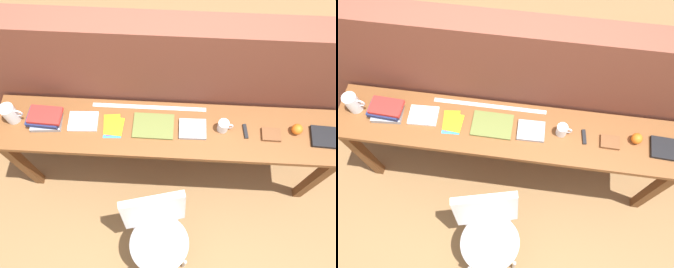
% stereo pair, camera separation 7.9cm
% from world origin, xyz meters
% --- Properties ---
extents(ground_plane, '(40.00, 40.00, 0.00)m').
position_xyz_m(ground_plane, '(0.00, 0.00, 0.00)').
color(ground_plane, olive).
extents(brick_wall_back, '(6.00, 0.20, 1.55)m').
position_xyz_m(brick_wall_back, '(0.00, 0.64, 0.78)').
color(brick_wall_back, brown).
rests_on(brick_wall_back, ground).
extents(sideboard, '(2.50, 0.44, 0.88)m').
position_xyz_m(sideboard, '(0.00, 0.30, 0.74)').
color(sideboard, brown).
rests_on(sideboard, ground).
extents(chair_white_moulded, '(0.53, 0.54, 0.89)m').
position_xyz_m(chair_white_moulded, '(-0.04, -0.36, 0.53)').
color(chair_white_moulded, silver).
rests_on(chair_white_moulded, ground).
extents(pitcher_white, '(0.14, 0.10, 0.18)m').
position_xyz_m(pitcher_white, '(-1.11, 0.32, 0.96)').
color(pitcher_white, white).
rests_on(pitcher_white, sideboard).
extents(book_stack_leftmost, '(0.25, 0.18, 0.10)m').
position_xyz_m(book_stack_leftmost, '(-0.87, 0.31, 0.93)').
color(book_stack_leftmost, '#9E9EA3').
rests_on(book_stack_leftmost, sideboard).
extents(magazine_cycling, '(0.21, 0.16, 0.02)m').
position_xyz_m(magazine_cycling, '(-0.61, 0.32, 0.89)').
color(magazine_cycling, white).
rests_on(magazine_cycling, sideboard).
extents(pamphlet_pile_colourful, '(0.15, 0.20, 0.01)m').
position_xyz_m(pamphlet_pile_colourful, '(-0.40, 0.30, 0.89)').
color(pamphlet_pile_colourful, '#3399D8').
rests_on(pamphlet_pile_colourful, sideboard).
extents(book_open_centre, '(0.29, 0.20, 0.02)m').
position_xyz_m(book_open_centre, '(-0.11, 0.31, 0.89)').
color(book_open_centre, olive).
rests_on(book_open_centre, sideboard).
extents(book_grey_hardcover, '(0.19, 0.16, 0.02)m').
position_xyz_m(book_grey_hardcover, '(0.17, 0.30, 0.89)').
color(book_grey_hardcover, '#9E9EA3').
rests_on(book_grey_hardcover, sideboard).
extents(mug, '(0.11, 0.08, 0.09)m').
position_xyz_m(mug, '(0.39, 0.32, 0.92)').
color(mug, white).
rests_on(mug, sideboard).
extents(multitool_folded, '(0.04, 0.11, 0.02)m').
position_xyz_m(multitool_folded, '(0.54, 0.31, 0.89)').
color(multitool_folded, black).
rests_on(multitool_folded, sideboard).
extents(leather_journal_brown, '(0.13, 0.10, 0.02)m').
position_xyz_m(leather_journal_brown, '(0.72, 0.29, 0.89)').
color(leather_journal_brown, brown).
rests_on(leather_journal_brown, sideboard).
extents(sports_ball_small, '(0.08, 0.08, 0.08)m').
position_xyz_m(sports_ball_small, '(0.90, 0.33, 0.92)').
color(sports_ball_small, orange).
rests_on(sports_ball_small, sideboard).
extents(book_repair_rightmost, '(0.18, 0.17, 0.03)m').
position_xyz_m(book_repair_rightmost, '(1.09, 0.29, 0.89)').
color(book_repair_rightmost, black).
rests_on(book_repair_rightmost, sideboard).
extents(ruler_metal_back_edge, '(0.83, 0.03, 0.00)m').
position_xyz_m(ruler_metal_back_edge, '(-0.15, 0.47, 0.88)').
color(ruler_metal_back_edge, silver).
rests_on(ruler_metal_back_edge, sideboard).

